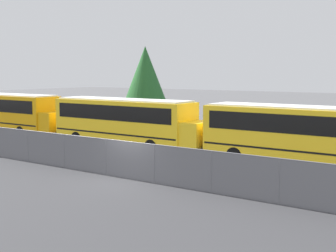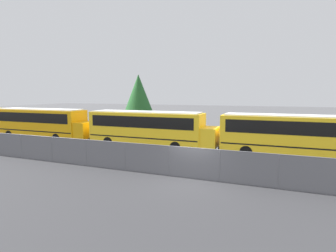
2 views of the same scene
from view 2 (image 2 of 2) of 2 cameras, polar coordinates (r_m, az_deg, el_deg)
The scene contains 7 objects.
ground_plane at distance 15.59m, azimuth 5.51°, elevation -11.35°, with size 200.00×200.00×0.00m, color #4C4C4F.
road_strip at distance 10.38m, azimuth -4.15°, elevation -21.12°, with size 121.61×12.00×0.01m.
fence at distance 15.32m, azimuth 5.55°, elevation -8.00°, with size 87.68×0.07×1.85m.
school_bus_1 at distance 31.39m, azimuth -25.76°, elevation 0.91°, with size 12.04×2.54×3.33m.
school_bus_2 at distance 23.94m, azimuth -4.32°, elevation -0.08°, with size 12.04×2.54×3.33m.
school_bus_3 at distance 22.01m, azimuth 26.26°, elevation -1.40°, with size 12.04×2.54×3.33m.
tree_2 at distance 35.87m, azimuth -6.44°, elevation 7.10°, with size 3.85×3.85×7.54m.
Camera 2 is at (3.95, -14.27, 4.88)m, focal length 28.00 mm.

